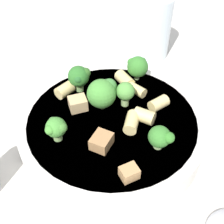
# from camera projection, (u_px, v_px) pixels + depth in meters

# --- Properties ---
(ground_plane) EXTENTS (2.00, 2.00, 0.00)m
(ground_plane) POSITION_uv_depth(u_px,v_px,m) (112.00, 138.00, 0.40)
(ground_plane) COLOR beige
(pasta_bowl) EXTENTS (0.25, 0.25, 0.04)m
(pasta_bowl) POSITION_uv_depth(u_px,v_px,m) (112.00, 126.00, 0.38)
(pasta_bowl) COLOR silver
(pasta_bowl) RESTS_ON ground_plane
(broccoli_floret_0) EXTENTS (0.03, 0.03, 0.03)m
(broccoli_floret_0) POSITION_uv_depth(u_px,v_px,m) (161.00, 137.00, 0.32)
(broccoli_floret_0) COLOR #9EC175
(broccoli_floret_0) RESTS_ON pasta_bowl
(broccoli_floret_1) EXTENTS (0.03, 0.03, 0.03)m
(broccoli_floret_1) POSITION_uv_depth(u_px,v_px,m) (56.00, 128.00, 0.33)
(broccoli_floret_1) COLOR #84AD60
(broccoli_floret_1) RESTS_ON pasta_bowl
(broccoli_floret_2) EXTENTS (0.03, 0.03, 0.04)m
(broccoli_floret_2) POSITION_uv_depth(u_px,v_px,m) (138.00, 67.00, 0.41)
(broccoli_floret_2) COLOR #9EC175
(broccoli_floret_2) RESTS_ON pasta_bowl
(broccoli_floret_3) EXTENTS (0.03, 0.03, 0.04)m
(broccoli_floret_3) POSITION_uv_depth(u_px,v_px,m) (79.00, 77.00, 0.39)
(broccoli_floret_3) COLOR #84AD60
(broccoli_floret_3) RESTS_ON pasta_bowl
(broccoli_floret_4) EXTENTS (0.02, 0.03, 0.04)m
(broccoli_floret_4) POSITION_uv_depth(u_px,v_px,m) (127.00, 92.00, 0.37)
(broccoli_floret_4) COLOR #9EC175
(broccoli_floret_4) RESTS_ON pasta_bowl
(broccoli_floret_5) EXTENTS (0.04, 0.04, 0.04)m
(broccoli_floret_5) POSITION_uv_depth(u_px,v_px,m) (102.00, 93.00, 0.37)
(broccoli_floret_5) COLOR #84AD60
(broccoli_floret_5) RESTS_ON pasta_bowl
(rigatoni_0) EXTENTS (0.03, 0.02, 0.02)m
(rigatoni_0) POSITION_uv_depth(u_px,v_px,m) (65.00, 90.00, 0.40)
(rigatoni_0) COLOR #E0C67F
(rigatoni_0) RESTS_ON pasta_bowl
(rigatoni_1) EXTENTS (0.03, 0.03, 0.02)m
(rigatoni_1) POSITION_uv_depth(u_px,v_px,m) (130.00, 124.00, 0.35)
(rigatoni_1) COLOR #E0C67F
(rigatoni_1) RESTS_ON pasta_bowl
(rigatoni_2) EXTENTS (0.02, 0.03, 0.01)m
(rigatoni_2) POSITION_uv_depth(u_px,v_px,m) (137.00, 90.00, 0.40)
(rigatoni_2) COLOR #E0C67F
(rigatoni_2) RESTS_ON pasta_bowl
(rigatoni_3) EXTENTS (0.03, 0.03, 0.02)m
(rigatoni_3) POSITION_uv_depth(u_px,v_px,m) (125.00, 80.00, 0.41)
(rigatoni_3) COLOR #E0C67F
(rigatoni_3) RESTS_ON pasta_bowl
(rigatoni_4) EXTENTS (0.02, 0.03, 0.02)m
(rigatoni_4) POSITION_uv_depth(u_px,v_px,m) (144.00, 116.00, 0.36)
(rigatoni_4) COLOR #E0C67F
(rigatoni_4) RESTS_ON pasta_bowl
(rigatoni_5) EXTENTS (0.03, 0.02, 0.02)m
(rigatoni_5) POSITION_uv_depth(u_px,v_px,m) (159.00, 104.00, 0.38)
(rigatoni_5) COLOR #E0C67F
(rigatoni_5) RESTS_ON pasta_bowl
(chicken_chunk_0) EXTENTS (0.03, 0.03, 0.02)m
(chicken_chunk_0) POSITION_uv_depth(u_px,v_px,m) (78.00, 104.00, 0.38)
(chicken_chunk_0) COLOR tan
(chicken_chunk_0) RESTS_ON pasta_bowl
(chicken_chunk_1) EXTENTS (0.03, 0.02, 0.02)m
(chicken_chunk_1) POSITION_uv_depth(u_px,v_px,m) (102.00, 141.00, 0.33)
(chicken_chunk_1) COLOR #A87A4C
(chicken_chunk_1) RESTS_ON pasta_bowl
(chicken_chunk_2) EXTENTS (0.02, 0.02, 0.01)m
(chicken_chunk_2) POSITION_uv_depth(u_px,v_px,m) (129.00, 173.00, 0.30)
(chicken_chunk_2) COLOR tan
(chicken_chunk_2) RESTS_ON pasta_bowl
(drinking_glass) EXTENTS (0.07, 0.07, 0.11)m
(drinking_glass) POSITION_uv_depth(u_px,v_px,m) (150.00, 31.00, 0.52)
(drinking_glass) COLOR silver
(drinking_glass) RESTS_ON ground_plane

